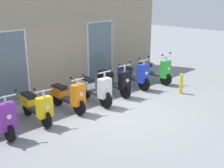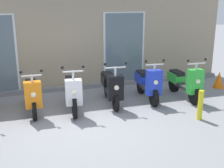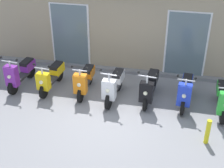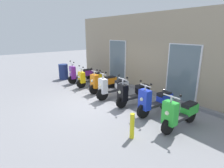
# 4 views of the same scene
# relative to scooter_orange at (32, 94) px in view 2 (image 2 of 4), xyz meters

# --- Properties ---
(ground_plane) EXTENTS (40.00, 40.00, 0.00)m
(ground_plane) POSITION_rel_scooter_orange_xyz_m (1.01, -1.07, -0.47)
(ground_plane) COLOR gray
(storefront_facade) EXTENTS (10.65, 0.50, 3.53)m
(storefront_facade) POSITION_rel_scooter_orange_xyz_m (1.01, 1.80, 1.24)
(storefront_facade) COLOR gray
(storefront_facade) RESTS_ON ground_plane
(scooter_orange) EXTENTS (0.51, 1.52, 1.18)m
(scooter_orange) POSITION_rel_scooter_orange_xyz_m (0.00, 0.00, 0.00)
(scooter_orange) COLOR black
(scooter_orange) RESTS_ON ground_plane
(scooter_white) EXTENTS (0.53, 1.59, 1.25)m
(scooter_white) POSITION_rel_scooter_orange_xyz_m (0.95, -0.16, 0.02)
(scooter_white) COLOR black
(scooter_white) RESTS_ON ground_plane
(scooter_black) EXTENTS (0.57, 1.56, 1.23)m
(scooter_black) POSITION_rel_scooter_orange_xyz_m (2.00, -0.02, 0.02)
(scooter_black) COLOR black
(scooter_black) RESTS_ON ground_plane
(scooter_blue) EXTENTS (0.54, 1.57, 1.23)m
(scooter_blue) POSITION_rel_scooter_orange_xyz_m (3.05, -0.02, 0.01)
(scooter_blue) COLOR black
(scooter_blue) RESTS_ON ground_plane
(scooter_green) EXTENTS (0.58, 1.60, 1.22)m
(scooter_green) POSITION_rel_scooter_orange_xyz_m (4.10, -0.19, -0.01)
(scooter_green) COLOR black
(scooter_green) RESTS_ON ground_plane
(traffic_cone) EXTENTS (0.32, 0.32, 0.52)m
(traffic_cone) POSITION_rel_scooter_orange_xyz_m (5.64, 0.34, -0.21)
(traffic_cone) COLOR orange
(traffic_cone) RESTS_ON ground_plane
(curb_bollard) EXTENTS (0.12, 0.12, 0.70)m
(curb_bollard) POSITION_rel_scooter_orange_xyz_m (3.63, -1.64, -0.12)
(curb_bollard) COLOR yellow
(curb_bollard) RESTS_ON ground_plane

